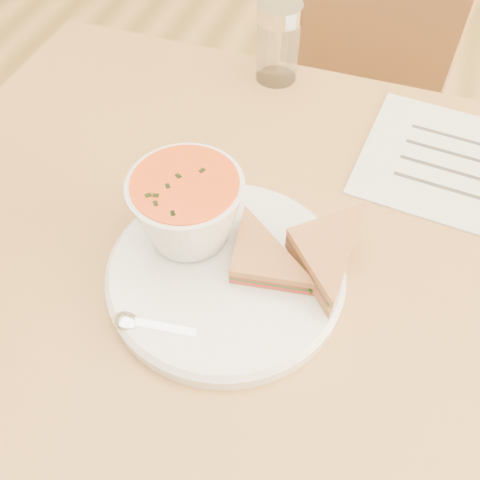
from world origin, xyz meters
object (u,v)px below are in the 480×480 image
at_px(chair_far, 312,148).
at_px(condiment_shaker, 278,43).
at_px(dining_table, 271,369).
at_px(plate, 226,274).
at_px(soup_bowl, 188,211).

xyz_separation_m(chair_far, condiment_shaker, (-0.04, -0.20, 0.37)).
height_order(dining_table, condiment_shaker, condiment_shaker).
bearing_deg(plate, dining_table, 59.58).
height_order(chair_far, soup_bowl, chair_far).
bearing_deg(dining_table, soup_bowl, -155.25).
bearing_deg(chair_far, condiment_shaker, 94.75).
distance_m(chair_far, plate, 0.67).
relative_size(chair_far, soup_bowl, 6.96).
height_order(dining_table, plate, plate).
height_order(plate, condiment_shaker, condiment_shaker).
distance_m(plate, condiment_shaker, 0.39).
height_order(dining_table, chair_far, chair_far).
distance_m(dining_table, chair_far, 0.52).
distance_m(chair_far, condiment_shaker, 0.42).
bearing_deg(chair_far, plate, 107.96).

